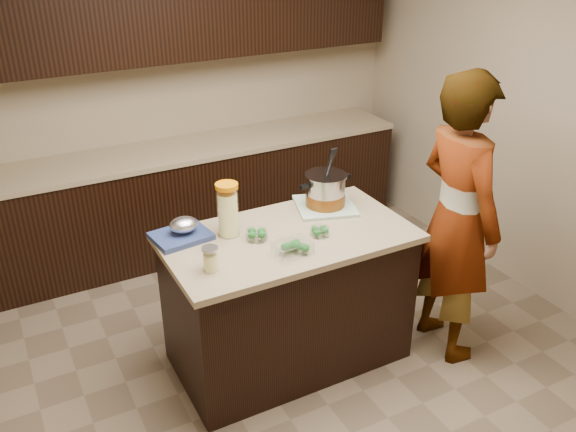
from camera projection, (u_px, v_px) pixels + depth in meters
name	position (u px, v px, depth m)	size (l,w,h in m)	color
ground_plane	(288.00, 356.00, 3.97)	(4.00, 4.00, 0.00)	brown
room_shell	(288.00, 98.00, 3.20)	(4.04, 4.04, 2.72)	tan
back_cabinets	(187.00, 140.00, 4.92)	(3.60, 0.63, 2.33)	black
island	(288.00, 298.00, 3.77)	(1.46, 0.81, 0.90)	black
dish_towel	(325.00, 206.00, 3.89)	(0.36, 0.36, 0.02)	#5F8E64
stock_pot	(325.00, 192.00, 3.84)	(0.37, 0.28, 0.38)	#B7B7BC
lemonade_pitcher	(228.00, 212.00, 3.50)	(0.14, 0.14, 0.32)	#F8F698
mason_jar	(211.00, 259.00, 3.18)	(0.10, 0.10, 0.14)	#F8F698
broccoli_tub_left	(257.00, 235.00, 3.50)	(0.14, 0.14, 0.06)	silver
broccoli_tub_right	(320.00, 232.00, 3.54)	(0.13, 0.13, 0.05)	silver
broccoli_tub_rect	(292.00, 248.00, 3.35)	(0.21, 0.16, 0.07)	silver
blue_tray	(182.00, 232.00, 3.51)	(0.35, 0.29, 0.12)	navy
person	(457.00, 219.00, 3.70)	(0.67, 0.44, 1.84)	gray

